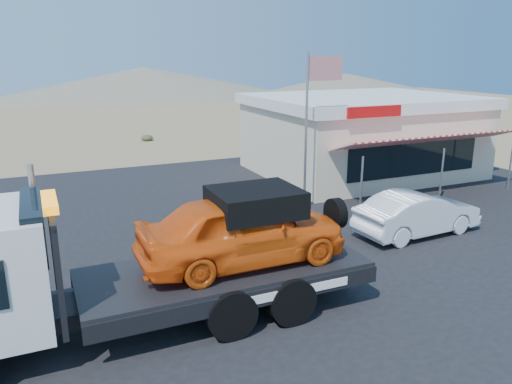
% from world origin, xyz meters
% --- Properties ---
extents(ground, '(120.00, 120.00, 0.00)m').
position_xyz_m(ground, '(0.00, 0.00, 0.00)').
color(ground, olive).
rests_on(ground, ground).
extents(asphalt_lot, '(32.00, 24.00, 0.02)m').
position_xyz_m(asphalt_lot, '(2.00, 3.00, 0.01)').
color(asphalt_lot, black).
rests_on(asphalt_lot, ground).
extents(tow_truck, '(9.61, 2.85, 3.21)m').
position_xyz_m(tow_truck, '(-2.72, -1.66, 1.73)').
color(tow_truck, black).
rests_on(tow_truck, asphalt_lot).
extents(white_sedan, '(4.56, 1.83, 1.48)m').
position_xyz_m(white_sedan, '(6.80, 0.51, 0.76)').
color(white_sedan, silver).
rests_on(white_sedan, asphalt_lot).
extents(jerky_store, '(10.40, 9.97, 3.90)m').
position_xyz_m(jerky_store, '(10.50, 8.97, 1.99)').
color(jerky_store, beige).
rests_on(jerky_store, asphalt_lot).
extents(flagpole, '(1.55, 0.10, 6.00)m').
position_xyz_m(flagpole, '(4.93, 4.50, 3.76)').
color(flagpole, '#99999E').
rests_on(flagpole, asphalt_lot).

